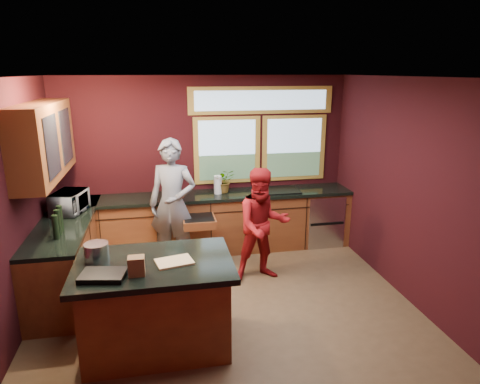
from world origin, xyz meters
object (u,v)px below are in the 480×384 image
object	(u,v)px
person_red	(263,225)
stock_pot	(97,252)
person_grey	(173,204)
cutting_board	(174,262)
island	(156,304)

from	to	relation	value
person_red	stock_pot	xyz separation A→B (m)	(-1.97, -1.11, 0.26)
person_grey	cutting_board	bearing A→B (deg)	-71.73
island	person_grey	xyz separation A→B (m)	(0.27, 1.90, 0.46)
island	person_red	bearing A→B (deg)	41.57
person_grey	person_red	xyz separation A→B (m)	(1.16, -0.63, -0.16)
person_grey	cutting_board	world-z (taller)	person_grey
island	person_grey	world-z (taller)	person_grey
person_red	person_grey	bearing A→B (deg)	148.37
person_grey	cutting_board	size ratio (longest dim) A/B	5.35
person_grey	stock_pot	size ratio (longest dim) A/B	7.81
island	person_red	world-z (taller)	person_red
island	cutting_board	distance (m)	0.52
stock_pot	person_grey	bearing A→B (deg)	64.98
island	person_red	xyz separation A→B (m)	(1.42, 1.26, 0.30)
person_grey	cutting_board	distance (m)	1.95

